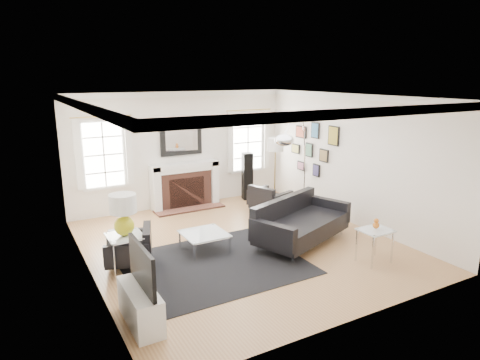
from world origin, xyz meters
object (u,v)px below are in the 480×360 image
fireplace (185,186)px  gourd_lamp (123,212)px  sofa (299,223)px  coffee_table (204,235)px  arc_floor_lamp (296,164)px  armchair_right (268,200)px  armchair_left (132,249)px

fireplace → gourd_lamp: gourd_lamp is taller
sofa → coffee_table: (-1.79, 0.50, -0.06)m
arc_floor_lamp → sofa: bearing=-119.5°
sofa → armchair_right: bearing=75.6°
fireplace → arc_floor_lamp: size_ratio=0.67×
armchair_right → fireplace: bearing=137.5°
fireplace → armchair_left: 3.40m
fireplace → arc_floor_lamp: arc_floor_lamp is taller
fireplace → sofa: bearing=-71.7°
sofa → gourd_lamp: size_ratio=3.36×
fireplace → arc_floor_lamp: bearing=-59.9°
sofa → arc_floor_lamp: (0.39, 0.70, 1.00)m
sofa → arc_floor_lamp: size_ratio=0.92×
coffee_table → armchair_left: bearing=179.4°
sofa → fireplace: bearing=108.3°
armchair_right → coffee_table: 2.60m
armchair_left → gourd_lamp: gourd_lamp is taller
sofa → arc_floor_lamp: arc_floor_lamp is taller
armchair_right → arc_floor_lamp: arc_floor_lamp is taller
coffee_table → gourd_lamp: 1.64m
fireplace → coffee_table: 2.81m
coffee_table → arc_floor_lamp: (2.18, 0.20, 1.07)m
armchair_left → arc_floor_lamp: arc_floor_lamp is taller
sofa → armchair_left: 3.17m
arc_floor_lamp → armchair_right: bearing=86.4°
armchair_left → armchair_right: (3.59, 1.30, 0.00)m
armchair_left → fireplace: bearing=52.4°
gourd_lamp → coffee_table: bearing=4.7°
armchair_right → arc_floor_lamp: 1.54m
fireplace → armchair_right: size_ratio=1.65×
armchair_left → arc_floor_lamp: size_ratio=0.40×
fireplace → arc_floor_lamp: (1.45, -2.51, 0.84)m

